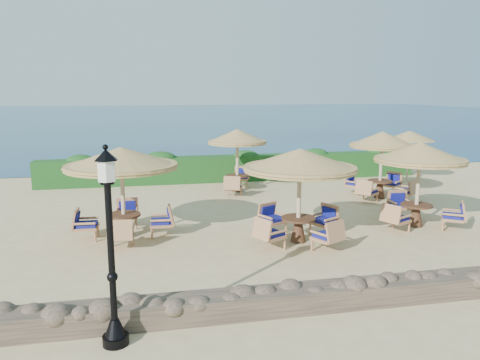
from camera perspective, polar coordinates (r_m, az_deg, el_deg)
ground at (r=15.48m, az=4.58°, el=-4.97°), size 120.00×120.00×0.00m
sea at (r=84.51m, az=-8.88°, el=7.81°), size 160.00×160.00×0.00m
hedge at (r=22.20m, az=-0.58°, el=1.46°), size 18.00×0.90×1.20m
stone_wall at (r=9.95m, az=14.85°, el=-13.13°), size 15.00×0.65×0.44m
lamp_post at (r=7.97m, az=-15.43°, el=-8.98°), size 0.44×0.44×3.31m
extra_parasol at (r=22.99m, az=19.97°, el=5.08°), size 2.30×2.30×2.41m
cafe_set_0 at (r=13.68m, az=-14.22°, el=0.87°), size 3.22×3.22×2.65m
cafe_set_1 at (r=13.00m, az=7.27°, el=0.56°), size 3.17×3.17×2.65m
cafe_set_2 at (r=15.44m, az=21.03°, el=1.54°), size 2.80×2.81×2.65m
cafe_set_3 at (r=19.56m, az=-0.33°, el=4.16°), size 2.47×2.87×2.65m
cafe_set_4 at (r=19.20m, az=16.88°, el=3.01°), size 2.67×2.67×2.65m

